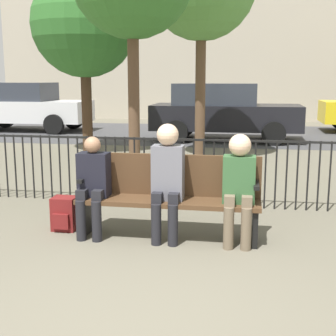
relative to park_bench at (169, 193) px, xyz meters
The scene contains 11 objects.
ground_plane 2.10m from the park_bench, 90.00° to the right, with size 80.00×80.00×0.00m, color #605B4C.
park_bench is the anchor object (origin of this frame).
seated_person_0 0.86m from the park_bench, behind, with size 0.34×0.39×1.13m.
seated_person_1 0.26m from the park_bench, 90.25° to the right, with size 0.34×0.39×1.28m.
seated_person_2 0.80m from the park_bench, ahead, with size 0.34×0.39×1.19m.
backpack 1.29m from the park_bench, behind, with size 0.28×0.27×0.39m.
fence_railing 1.34m from the park_bench, 90.70° to the left, with size 9.01×0.03×0.95m.
tree_2 7.03m from the park_bench, 117.03° to the left, with size 2.47×2.47×4.24m.
street_surface 9.97m from the park_bench, 90.00° to the left, with size 24.00×6.00×0.01m.
parked_car_0 11.90m from the park_bench, 123.74° to the left, with size 4.20×1.94×1.62m.
parked_car_2 8.49m from the park_bench, 88.99° to the left, with size 4.20×1.94×1.62m.
Camera 1 is at (0.83, -2.96, 1.76)m, focal length 50.00 mm.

